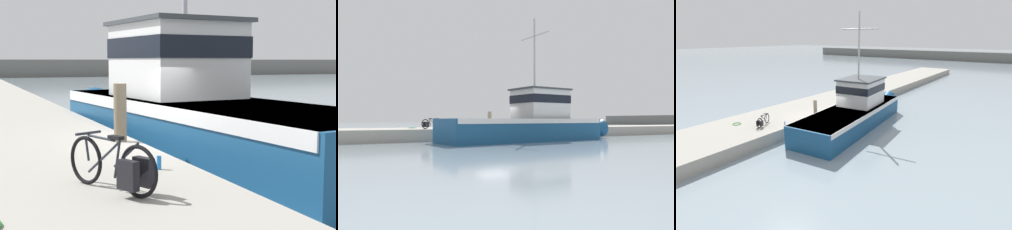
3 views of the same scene
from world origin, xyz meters
The scene contains 7 objects.
ground_plane centered at (0.00, 0.00, 0.00)m, with size 320.00×320.00×0.00m, color #84939E.
dock_pier centered at (-3.54, 0.00, 0.43)m, with size 5.75×80.00×0.86m, color #A39E93.
far_shoreline centered at (30.00, 73.24, 1.38)m, with size 180.00×5.00×2.76m, color slate.
fishing_boat_main centered at (1.63, 2.25, 1.36)m, with size 4.85×14.69×9.00m.
bicycle_touring centered at (-2.38, -4.15, 1.22)m, with size 0.87×1.69×0.79m.
mooring_post centered at (-1.05, 0.16, 1.51)m, with size 0.29×0.29×1.30m, color #756651.
water_bottle_on_curb centered at (-1.32, -2.95, 0.97)m, with size 0.08×0.08×0.23m, color blue.
Camera 1 is at (-4.36, -10.79, 2.67)m, focal length 55.00 mm.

